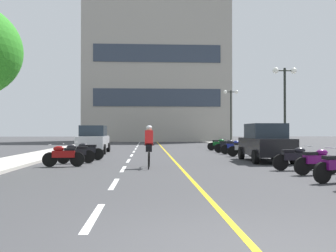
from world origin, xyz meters
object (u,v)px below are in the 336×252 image
(street_lamp_mid, at_px, (285,91))
(motorcycle_11, at_px, (219,144))
(motorcycle_5, at_px, (63,155))
(motorcycle_8, at_px, (243,148))
(parked_car_near, at_px, (265,142))
(motorcycle_3, at_px, (317,161))
(cyclist_rider, at_px, (149,146))
(parked_car_mid, at_px, (93,139))
(motorcycle_7, at_px, (87,151))
(street_lamp_far, at_px, (231,105))
(motorcycle_10, at_px, (227,146))
(motorcycle_9, at_px, (234,147))
(motorcycle_6, at_px, (76,153))
(motorcycle_4, at_px, (295,158))

(street_lamp_mid, distance_m, motorcycle_11, 7.45)
(motorcycle_5, height_order, motorcycle_8, same)
(street_lamp_mid, bearing_deg, parked_car_near, -121.65)
(motorcycle_3, xyz_separation_m, cyclist_rider, (-5.62, 2.66, 0.41))
(parked_car_mid, bearing_deg, parked_car_near, -38.16)
(cyclist_rider, bearing_deg, street_lamp_mid, 40.17)
(motorcycle_8, relative_size, cyclist_rider, 0.96)
(parked_car_near, xyz_separation_m, motorcycle_7, (-8.73, 1.29, -0.44))
(street_lamp_mid, xyz_separation_m, street_lamp_far, (-0.01, 14.21, 0.13))
(motorcycle_8, distance_m, motorcycle_10, 3.79)
(motorcycle_9, bearing_deg, parked_car_mid, 170.09)
(street_lamp_mid, height_order, motorcycle_11, street_lamp_mid)
(parked_car_near, xyz_separation_m, motorcycle_3, (0.00, -5.47, -0.44))
(motorcycle_7, bearing_deg, motorcycle_11, 46.17)
(street_lamp_mid, relative_size, parked_car_mid, 1.22)
(motorcycle_6, xyz_separation_m, motorcycle_7, (0.18, 1.91, 0.00))
(parked_car_mid, xyz_separation_m, cyclist_rider, (3.62, -10.07, -0.03))
(motorcycle_8, bearing_deg, motorcycle_9, 89.52)
(parked_car_near, bearing_deg, parked_car_mid, 141.84)
(motorcycle_5, bearing_deg, motorcycle_11, 54.18)
(cyclist_rider, bearing_deg, motorcycle_5, 169.48)
(motorcycle_10, xyz_separation_m, motorcycle_11, (0.01, 2.87, 0.00))
(motorcycle_4, xyz_separation_m, motorcycle_10, (-0.14, 11.22, 0.00))
(parked_car_mid, relative_size, motorcycle_4, 2.47)
(street_lamp_mid, xyz_separation_m, motorcycle_11, (-2.79, 6.02, -3.39))
(parked_car_mid, height_order, motorcycle_9, parked_car_mid)
(street_lamp_mid, height_order, motorcycle_7, street_lamp_mid)
(parked_car_near, relative_size, parked_car_mid, 1.01)
(motorcycle_7, relative_size, cyclist_rider, 0.96)
(motorcycle_3, height_order, motorcycle_4, same)
(motorcycle_4, height_order, motorcycle_7, same)
(motorcycle_9, distance_m, motorcycle_11, 4.37)
(street_lamp_mid, xyz_separation_m, motorcycle_6, (-11.39, -4.65, -3.39))
(motorcycle_10, height_order, cyclist_rider, cyclist_rider)
(motorcycle_3, height_order, cyclist_rider, cyclist_rider)
(motorcycle_10, xyz_separation_m, cyclist_rider, (-5.30, -9.99, 0.41))
(motorcycle_4, height_order, motorcycle_6, same)
(street_lamp_mid, xyz_separation_m, motorcycle_5, (-11.61, -6.19, -3.39))
(motorcycle_9, height_order, cyclist_rider, cyclist_rider)
(motorcycle_3, relative_size, motorcycle_10, 0.99)
(motorcycle_6, bearing_deg, motorcycle_11, 51.17)
(motorcycle_8, height_order, cyclist_rider, cyclist_rider)
(parked_car_near, xyz_separation_m, parked_car_mid, (-9.23, 7.26, 0.00))
(street_lamp_mid, bearing_deg, motorcycle_10, 131.58)
(street_lamp_far, distance_m, parked_car_near, 18.66)
(motorcycle_5, height_order, motorcycle_6, same)
(parked_car_mid, distance_m, motorcycle_9, 9.16)
(motorcycle_11, bearing_deg, parked_car_mid, -162.62)
(parked_car_mid, relative_size, motorcycle_10, 2.47)
(motorcycle_6, xyz_separation_m, motorcycle_8, (8.67, 4.02, 0.00))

